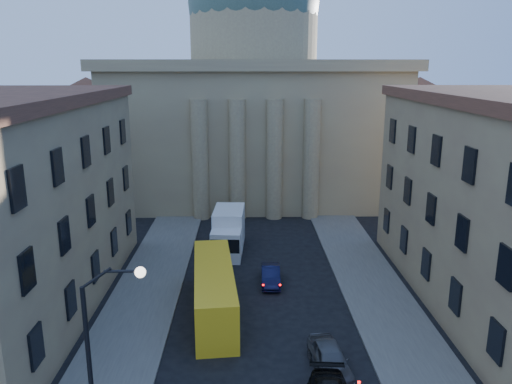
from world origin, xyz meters
TOP-DOWN VIEW (x-y plane):
  - sidewalk_left at (-8.50, 18.00)m, footprint 5.00×60.00m
  - sidewalk_right at (8.50, 18.00)m, footprint 5.00×60.00m
  - church at (0.00, 55.47)m, footprint 68.02×28.76m
  - building_left at (-17.00, 22.00)m, footprint 11.60×26.60m
  - street_lamp at (-6.97, 8.00)m, footprint 2.62×0.44m
  - car_right_far at (3.50, 14.10)m, footprint 2.33×4.67m
  - car_right_distant at (0.80, 25.59)m, footprint 1.50×4.09m
  - city_bus at (-3.28, 21.09)m, footprint 3.64×11.47m
  - box_truck at (-2.70, 32.73)m, footprint 2.93×6.80m

SIDE VIEW (x-z plane):
  - sidewalk_left at x=-8.50m, z-range 0.00..0.15m
  - sidewalk_right at x=8.50m, z-range 0.00..0.15m
  - car_right_distant at x=0.80m, z-range 0.00..1.34m
  - car_right_far at x=3.50m, z-range 0.00..1.53m
  - city_bus at x=-3.28m, z-range 0.12..3.30m
  - box_truck at x=-2.70m, z-range -0.10..3.57m
  - street_lamp at x=-6.97m, z-range 0.87..9.70m
  - building_left at x=-17.00m, z-range 0.07..14.77m
  - church at x=0.00m, z-range -6.42..30.18m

